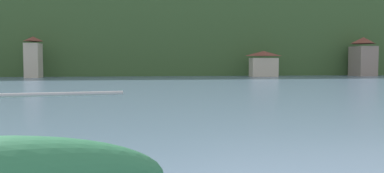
{
  "coord_description": "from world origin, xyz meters",
  "views": [
    {
      "loc": [
        -4.19,
        18.71,
        3.28
      ],
      "look_at": [
        0.0,
        47.45,
        1.53
      ],
      "focal_mm": 36.84,
      "sensor_mm": 36.0,
      "label": 1
    }
  ],
  "objects": [
    {
      "name": "shore_building_westcentral",
      "position": [
        -26.44,
        110.38,
        4.44
      ],
      "size": [
        3.16,
        5.01,
        9.12
      ],
      "color": "#BCB29E",
      "rests_on": "ground_plane"
    },
    {
      "name": "shore_building_central",
      "position": [
        26.44,
        109.69,
        2.97
      ],
      "size": [
        6.63,
        3.55,
        6.12
      ],
      "color": "#BCB29E",
      "rests_on": "ground_plane"
    },
    {
      "name": "shore_building_eastcentral",
      "position": [
        52.87,
        110.9,
        4.73
      ],
      "size": [
        4.9,
        6.09,
        9.76
      ],
      "color": "gray",
      "rests_on": "ground_plane"
    },
    {
      "name": "wooded_hillside",
      "position": [
        -27.41,
        144.62,
        9.05
      ],
      "size": [
        352.0,
        49.1,
        57.77
      ],
      "color": "#38562D",
      "rests_on": "ground_plane"
    }
  ]
}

